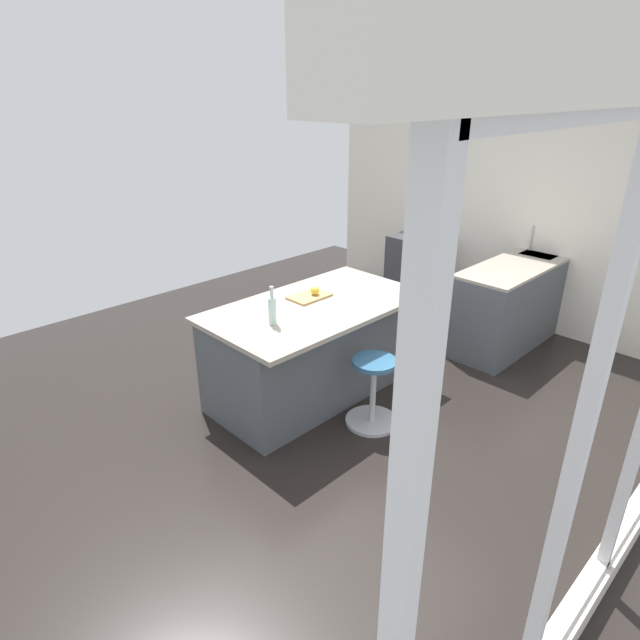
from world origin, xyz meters
name	(u,v)px	position (x,y,z in m)	size (l,w,h in m)	color
ground_plane	(345,391)	(0.00, 0.00, 0.00)	(7.00, 7.00, 0.00)	black
interior_partition_left	(506,203)	(-2.69, 0.00, 1.36)	(0.12, 4.82, 2.72)	silver
sink_cabinet	(525,296)	(-2.35, 0.54, 0.45)	(2.22, 0.60, 1.18)	#4C5156
oven_range	(417,269)	(-2.34, -0.92, 0.43)	(0.60, 0.61, 0.87)	#38383D
kitchen_island	(312,348)	(0.20, -0.21, 0.45)	(1.91, 1.07, 0.88)	#4C5156
stool_by_window	(373,394)	(0.20, 0.50, 0.28)	(0.44, 0.44, 0.59)	#B7B7BC
cutting_board	(309,296)	(0.14, -0.32, 0.89)	(0.36, 0.24, 0.02)	tan
apple_yellow	(315,291)	(0.09, -0.30, 0.94)	(0.08, 0.08, 0.08)	gold
water_bottle	(272,310)	(0.73, -0.11, 1.00)	(0.06, 0.06, 0.31)	silver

